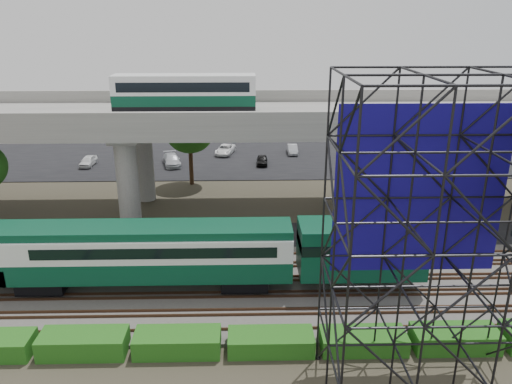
{
  "coord_description": "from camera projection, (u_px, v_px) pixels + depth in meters",
  "views": [
    {
      "loc": [
        -0.33,
        -26.84,
        17.1
      ],
      "look_at": [
        0.45,
        6.0,
        5.44
      ],
      "focal_mm": 35.0,
      "sensor_mm": 36.0,
      "label": 1
    }
  ],
  "objects": [
    {
      "name": "rail_tracks",
      "position": [
        251.0,
        286.0,
        32.8
      ],
      "size": [
        90.0,
        9.52,
        0.16
      ],
      "color": "#472D1E",
      "rests_on": "ballast_bed"
    },
    {
      "name": "parking_lot",
      "position": [
        247.0,
        158.0,
        63.03
      ],
      "size": [
        90.0,
        18.0,
        0.08
      ],
      "primitive_type": "cube",
      "color": "black",
      "rests_on": "ground"
    },
    {
      "name": "parked_cars",
      "position": [
        244.0,
        154.0,
        62.34
      ],
      "size": [
        39.14,
        9.7,
        1.31
      ],
      "color": "white",
      "rests_on": "parking_lot"
    },
    {
      "name": "trees",
      "position": [
        196.0,
        153.0,
        44.27
      ],
      "size": [
        40.94,
        16.94,
        7.69
      ],
      "color": "#382314",
      "rests_on": "ground"
    },
    {
      "name": "ground",
      "position": [
        251.0,
        307.0,
        31.01
      ],
      "size": [
        140.0,
        140.0,
        0.0
      ],
      "primitive_type": "plane",
      "color": "#474233",
      "rests_on": "ground"
    },
    {
      "name": "suv",
      "position": [
        201.0,
        228.0,
        40.66
      ],
      "size": [
        4.63,
        2.33,
        1.26
      ],
      "primitive_type": "imported",
      "rotation": [
        0.0,
        0.0,
        1.63
      ],
      "color": "black",
      "rests_on": "service_road"
    },
    {
      "name": "ballast_bed",
      "position": [
        251.0,
        288.0,
        32.87
      ],
      "size": [
        90.0,
        12.0,
        0.2
      ],
      "primitive_type": "cube",
      "color": "slate",
      "rests_on": "ground"
    },
    {
      "name": "scaffold_tower",
      "position": [
        439.0,
        255.0,
        21.17
      ],
      "size": [
        9.36,
        6.36,
        15.0
      ],
      "color": "black",
      "rests_on": "ground"
    },
    {
      "name": "service_road",
      "position": [
        249.0,
        236.0,
        40.89
      ],
      "size": [
        90.0,
        5.0,
        0.08
      ],
      "primitive_type": "cube",
      "color": "black",
      "rests_on": "ground"
    },
    {
      "name": "hedge_strip",
      "position": [
        271.0,
        341.0,
        26.8
      ],
      "size": [
        34.6,
        1.8,
        1.2
      ],
      "color": "#165613",
      "rests_on": "ground"
    },
    {
      "name": "commuter_train",
      "position": [
        176.0,
        251.0,
        31.83
      ],
      "size": [
        29.3,
        3.06,
        4.3
      ],
      "color": "black",
      "rests_on": "rail_tracks"
    },
    {
      "name": "harbor_water",
      "position": [
        246.0,
        123.0,
        83.76
      ],
      "size": [
        140.0,
        40.0,
        0.03
      ],
      "primitive_type": "cube",
      "color": "#466773",
      "rests_on": "ground"
    },
    {
      "name": "overpass",
      "position": [
        244.0,
        124.0,
        43.33
      ],
      "size": [
        80.0,
        12.0,
        12.4
      ],
      "color": "#9E9B93",
      "rests_on": "ground"
    }
  ]
}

